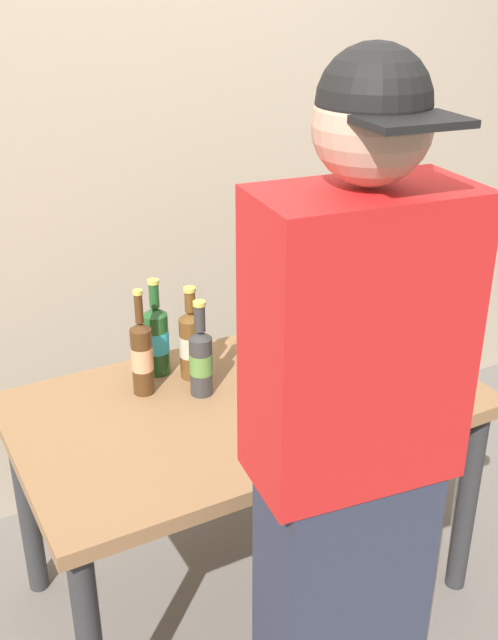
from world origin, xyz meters
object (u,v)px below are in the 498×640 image
object	(u,v)px
beer_bottle_dark	(191,342)
beer_bottle_brown	(201,359)
coffee_mug	(385,386)
person_figure	(347,487)
laptop	(297,346)
beer_bottle_green	(142,356)
beer_bottle_amber	(156,338)

from	to	relation	value
beer_bottle_dark	beer_bottle_brown	bearing A→B (deg)	-99.91
coffee_mug	beer_bottle_dark	bearing A→B (deg)	137.19
beer_bottle_brown	person_figure	size ratio (longest dim) A/B	0.17
beer_bottle_brown	beer_bottle_dark	world-z (taller)	same
laptop	beer_bottle_green	bearing A→B (deg)	173.47
beer_bottle_brown	beer_bottle_amber	xyz separation A→B (m)	(-0.06, 0.18, 0.01)
laptop	beer_bottle_dark	size ratio (longest dim) A/B	1.42
laptop	beer_bottle_amber	size ratio (longest dim) A/B	1.35
beer_bottle_green	coffee_mug	size ratio (longest dim) A/B	2.67
laptop	beer_bottle_brown	distance (m)	0.35
beer_bottle_amber	coffee_mug	world-z (taller)	beer_bottle_amber
beer_bottle_dark	coffee_mug	distance (m)	0.59
coffee_mug	beer_bottle_amber	bearing A→B (deg)	137.48
laptop	beer_bottle_amber	xyz separation A→B (m)	(-0.41, 0.15, 0.06)
beer_bottle_green	beer_bottle_dark	distance (m)	0.17
laptop	coffee_mug	bearing A→B (deg)	-72.50
beer_bottle_brown	beer_bottle_dark	size ratio (longest dim) A/B	1.00
beer_bottle_green	person_figure	world-z (taller)	person_figure
laptop	beer_bottle_green	distance (m)	0.50
laptop	person_figure	xyz separation A→B (m)	(-0.37, -0.78, 0.12)
laptop	beer_bottle_brown	xyz separation A→B (m)	(-0.34, -0.03, 0.06)
beer_bottle_brown	beer_bottle_green	bearing A→B (deg)	149.47
laptop	beer_bottle_green	world-z (taller)	beer_bottle_green
laptop	beer_bottle_amber	bearing A→B (deg)	160.10
laptop	beer_bottle_brown	world-z (taller)	beer_bottle_brown
beer_bottle_amber	laptop	bearing A→B (deg)	-19.90
beer_bottle_dark	person_figure	size ratio (longest dim) A/B	0.17
beer_bottle_dark	beer_bottle_amber	bearing A→B (deg)	139.00
beer_bottle_amber	beer_bottle_brown	bearing A→B (deg)	-70.07
beer_bottle_green	beer_bottle_amber	distance (m)	0.12
laptop	coffee_mug	size ratio (longest dim) A/B	3.42
coffee_mug	beer_bottle_brown	bearing A→B (deg)	147.00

